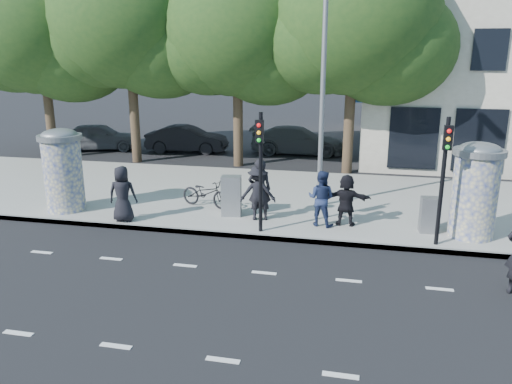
% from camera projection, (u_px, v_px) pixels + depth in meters
% --- Properties ---
extents(ground, '(120.00, 120.00, 0.00)m').
position_uv_depth(ground, '(251.00, 300.00, 10.63)').
color(ground, black).
rests_on(ground, ground).
extents(sidewalk, '(40.00, 8.00, 0.15)m').
position_uv_depth(sidewalk, '(298.00, 199.00, 17.67)').
color(sidewalk, gray).
rests_on(sidewalk, ground).
extents(curb, '(40.00, 0.10, 0.16)m').
position_uv_depth(curb, '(279.00, 239.00, 13.95)').
color(curb, slate).
rests_on(curb, ground).
extents(lane_dash_near, '(32.00, 0.12, 0.01)m').
position_uv_depth(lane_dash_near, '(223.00, 360.00, 8.56)').
color(lane_dash_near, silver).
rests_on(lane_dash_near, ground).
extents(lane_dash_far, '(32.00, 0.12, 0.01)m').
position_uv_depth(lane_dash_far, '(264.00, 273.00, 11.95)').
color(lane_dash_far, silver).
rests_on(lane_dash_far, ground).
extents(ad_column_left, '(1.36, 1.36, 2.65)m').
position_uv_depth(ad_column_left, '(63.00, 168.00, 15.92)').
color(ad_column_left, beige).
rests_on(ad_column_left, sidewalk).
extents(ad_column_right, '(1.36, 1.36, 2.65)m').
position_uv_depth(ad_column_right, '(475.00, 188.00, 13.57)').
color(ad_column_right, beige).
rests_on(ad_column_right, sidewalk).
extents(traffic_pole_near, '(0.22, 0.31, 3.40)m').
position_uv_depth(traffic_pole_near, '(260.00, 160.00, 13.72)').
color(traffic_pole_near, black).
rests_on(traffic_pole_near, sidewalk).
extents(traffic_pole_far, '(0.22, 0.31, 3.40)m').
position_uv_depth(traffic_pole_far, '(444.00, 169.00, 12.74)').
color(traffic_pole_far, black).
rests_on(traffic_pole_far, sidewalk).
extents(street_lamp, '(0.25, 0.93, 8.00)m').
position_uv_depth(street_lamp, '(324.00, 63.00, 15.41)').
color(street_lamp, slate).
rests_on(street_lamp, sidewalk).
extents(tree_far_left, '(7.20, 7.20, 9.26)m').
position_uv_depth(tree_far_left, '(40.00, 28.00, 23.38)').
color(tree_far_left, '#38281C').
rests_on(tree_far_left, ground).
extents(tree_mid_left, '(7.20, 7.20, 9.57)m').
position_uv_depth(tree_mid_left, '(128.00, 20.00, 22.38)').
color(tree_mid_left, '#38281C').
rests_on(tree_mid_left, ground).
extents(tree_near_left, '(6.80, 6.80, 8.97)m').
position_uv_depth(tree_near_left, '(237.00, 29.00, 21.66)').
color(tree_near_left, '#38281C').
rests_on(tree_near_left, ground).
extents(tree_center, '(7.00, 7.00, 9.30)m').
position_uv_depth(tree_center, '(354.00, 21.00, 20.19)').
color(tree_center, '#38281C').
rests_on(tree_center, ground).
extents(ped_a, '(0.92, 0.69, 1.70)m').
position_uv_depth(ped_a, '(123.00, 194.00, 14.97)').
color(ped_a, black).
rests_on(ped_a, sidewalk).
extents(ped_b, '(0.78, 0.61, 1.90)m').
position_uv_depth(ped_b, '(260.00, 190.00, 15.07)').
color(ped_b, black).
rests_on(ped_b, sidewalk).
extents(ped_c, '(0.93, 0.80, 1.66)m').
position_uv_depth(ped_c, '(321.00, 198.00, 14.59)').
color(ped_c, '#1E284B').
rests_on(ped_c, sidewalk).
extents(ped_d, '(1.17, 0.79, 1.68)m').
position_uv_depth(ped_d, '(258.00, 193.00, 15.13)').
color(ped_d, black).
rests_on(ped_d, sidewalk).
extents(ped_f, '(1.43, 0.52, 1.55)m').
position_uv_depth(ped_f, '(346.00, 200.00, 14.62)').
color(ped_f, black).
rests_on(ped_f, sidewalk).
extents(bicycle, '(1.08, 1.90, 0.95)m').
position_uv_depth(bicycle, '(206.00, 193.00, 16.45)').
color(bicycle, black).
rests_on(bicycle, sidewalk).
extents(cabinet_left, '(0.66, 0.52, 1.26)m').
position_uv_depth(cabinet_left, '(231.00, 196.00, 15.56)').
color(cabinet_left, gray).
rests_on(cabinet_left, sidewalk).
extents(cabinet_right, '(0.52, 0.40, 1.03)m').
position_uv_depth(cabinet_right, '(429.00, 215.00, 14.10)').
color(cabinet_right, slate).
rests_on(cabinet_right, sidewalk).
extents(car_left, '(2.96, 4.57, 1.45)m').
position_uv_depth(car_left, '(99.00, 137.00, 26.86)').
color(car_left, '#515358').
rests_on(car_left, ground).
extents(car_mid, '(1.74, 4.30, 1.39)m').
position_uv_depth(car_mid, '(187.00, 139.00, 26.27)').
color(car_mid, black).
rests_on(car_mid, ground).
extents(car_right, '(2.23, 4.95, 1.41)m').
position_uv_depth(car_right, '(298.00, 140.00, 25.87)').
color(car_right, '#484B4E').
rests_on(car_right, ground).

